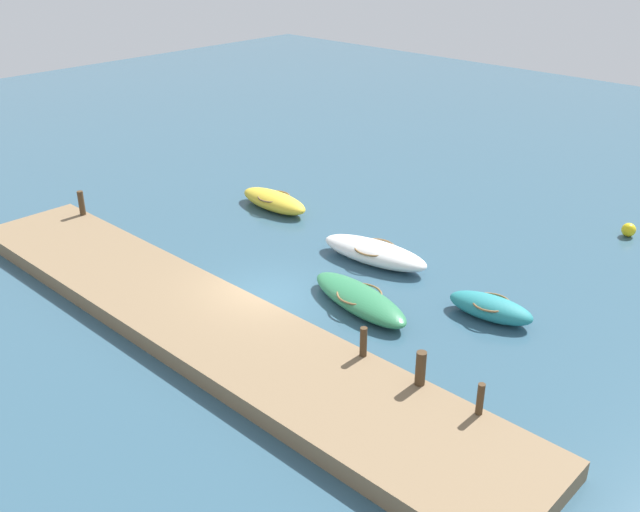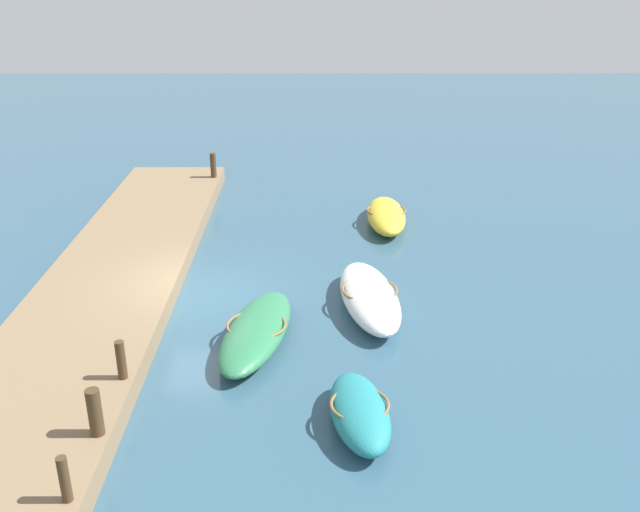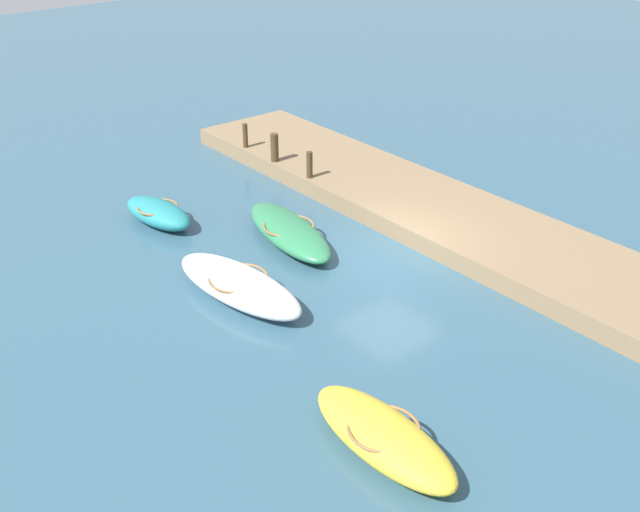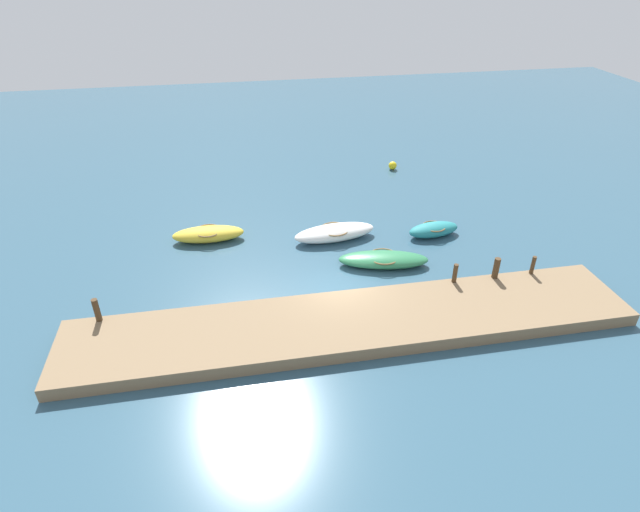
{
  "view_description": "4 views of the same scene",
  "coord_description": "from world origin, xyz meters",
  "px_view_note": "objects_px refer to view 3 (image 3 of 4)",
  "views": [
    {
      "loc": [
        15.78,
        -14.16,
        11.86
      ],
      "look_at": [
        0.24,
        2.33,
        0.9
      ],
      "focal_mm": 39.82,
      "sensor_mm": 36.0,
      "label": 1
    },
    {
      "loc": [
        18.34,
        3.21,
        9.14
      ],
      "look_at": [
        -1.4,
        3.36,
        0.69
      ],
      "focal_mm": 39.57,
      "sensor_mm": 36.0,
      "label": 2
    },
    {
      "loc": [
        -14.34,
        14.28,
        10.67
      ],
      "look_at": [
        -0.55,
        3.09,
        1.26
      ],
      "focal_mm": 44.49,
      "sensor_mm": 36.0,
      "label": 3
    },
    {
      "loc": [
        -4.36,
        -18.91,
        13.75
      ],
      "look_at": [
        -0.54,
        1.8,
        0.83
      ],
      "focal_mm": 29.03,
      "sensor_mm": 36.0,
      "label": 4
    }
  ],
  "objects_px": {
    "mooring_post_mid_west": "(310,165)",
    "rowboat_yellow": "(383,436)",
    "rowboat_white": "(239,285)",
    "mooring_post_mid_east": "(275,148)",
    "rowboat_green": "(289,231)",
    "dinghy_teal": "(158,213)",
    "mooring_post_east": "(245,135)"
  },
  "relations": [
    {
      "from": "mooring_post_east",
      "to": "rowboat_white",
      "type": "bearing_deg",
      "value": 144.58
    },
    {
      "from": "dinghy_teal",
      "to": "rowboat_yellow",
      "type": "height_order",
      "value": "rowboat_yellow"
    },
    {
      "from": "dinghy_teal",
      "to": "mooring_post_mid_west",
      "type": "xyz_separation_m",
      "value": [
        -1.05,
        -5.16,
        0.64
      ]
    },
    {
      "from": "rowboat_green",
      "to": "dinghy_teal",
      "type": "bearing_deg",
      "value": 45.28
    },
    {
      "from": "rowboat_white",
      "to": "rowboat_yellow",
      "type": "height_order",
      "value": "rowboat_white"
    },
    {
      "from": "rowboat_white",
      "to": "rowboat_yellow",
      "type": "xyz_separation_m",
      "value": [
        -6.64,
        1.09,
        -0.01
      ]
    },
    {
      "from": "mooring_post_mid_west",
      "to": "mooring_post_mid_east",
      "type": "height_order",
      "value": "mooring_post_mid_east"
    },
    {
      "from": "rowboat_white",
      "to": "mooring_post_mid_west",
      "type": "relative_size",
      "value": 5.01
    },
    {
      "from": "mooring_post_mid_west",
      "to": "mooring_post_mid_east",
      "type": "relative_size",
      "value": 0.91
    },
    {
      "from": "rowboat_white",
      "to": "dinghy_teal",
      "type": "relative_size",
      "value": 1.54
    },
    {
      "from": "rowboat_white",
      "to": "mooring_post_mid_east",
      "type": "bearing_deg",
      "value": -49.28
    },
    {
      "from": "mooring_post_mid_east",
      "to": "mooring_post_east",
      "type": "bearing_deg",
      "value": 0.0
    },
    {
      "from": "mooring_post_mid_west",
      "to": "rowboat_yellow",
      "type": "bearing_deg",
      "value": 147.97
    },
    {
      "from": "mooring_post_east",
      "to": "rowboat_green",
      "type": "bearing_deg",
      "value": 156.33
    },
    {
      "from": "dinghy_teal",
      "to": "mooring_post_mid_west",
      "type": "relative_size",
      "value": 3.26
    },
    {
      "from": "dinghy_teal",
      "to": "rowboat_green",
      "type": "xyz_separation_m",
      "value": [
        -3.52,
        -2.41,
        -0.04
      ]
    },
    {
      "from": "rowboat_yellow",
      "to": "rowboat_green",
      "type": "xyz_separation_m",
      "value": [
        8.46,
        -4.1,
        -0.05
      ]
    },
    {
      "from": "dinghy_teal",
      "to": "rowboat_green",
      "type": "bearing_deg",
      "value": -152.88
    },
    {
      "from": "rowboat_white",
      "to": "rowboat_yellow",
      "type": "distance_m",
      "value": 6.73
    },
    {
      "from": "dinghy_teal",
      "to": "mooring_post_east",
      "type": "relative_size",
      "value": 3.31
    },
    {
      "from": "rowboat_green",
      "to": "mooring_post_east",
      "type": "height_order",
      "value": "mooring_post_east"
    },
    {
      "from": "rowboat_white",
      "to": "rowboat_yellow",
      "type": "relative_size",
      "value": 1.21
    },
    {
      "from": "rowboat_green",
      "to": "mooring_post_mid_west",
      "type": "bearing_deg",
      "value": -37.12
    },
    {
      "from": "rowboat_white",
      "to": "mooring_post_east",
      "type": "relative_size",
      "value": 5.09
    },
    {
      "from": "dinghy_teal",
      "to": "rowboat_yellow",
      "type": "relative_size",
      "value": 0.78
    },
    {
      "from": "mooring_post_east",
      "to": "mooring_post_mid_west",
      "type": "bearing_deg",
      "value": 180.0
    },
    {
      "from": "mooring_post_mid_west",
      "to": "mooring_post_mid_east",
      "type": "distance_m",
      "value": 1.97
    },
    {
      "from": "rowboat_white",
      "to": "dinghy_teal",
      "type": "xyz_separation_m",
      "value": [
        5.34,
        -0.59,
        -0.03
      ]
    },
    {
      "from": "rowboat_green",
      "to": "mooring_post_east",
      "type": "distance_m",
      "value": 6.87
    },
    {
      "from": "rowboat_yellow",
      "to": "mooring_post_mid_west",
      "type": "relative_size",
      "value": 4.15
    },
    {
      "from": "mooring_post_mid_east",
      "to": "rowboat_green",
      "type": "bearing_deg",
      "value": 148.3
    },
    {
      "from": "rowboat_yellow",
      "to": "mooring_post_east",
      "type": "distance_m",
      "value": 16.25
    }
  ]
}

